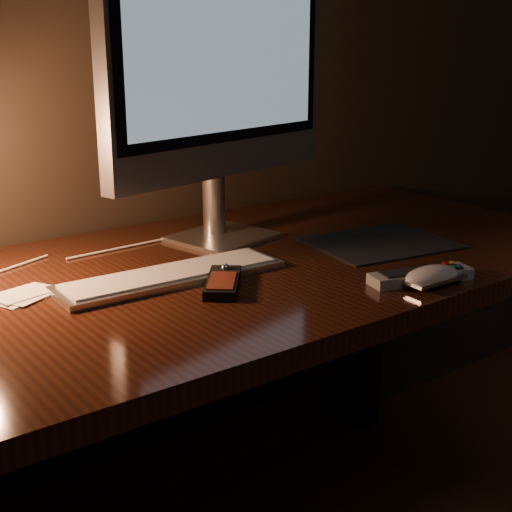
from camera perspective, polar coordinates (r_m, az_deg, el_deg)
desk at (r=1.45m, az=-4.18°, el=-4.85°), size 1.60×0.75×0.75m
monitor at (r=1.47m, az=-2.71°, el=15.55°), size 0.60×0.21×0.63m
keyboard at (r=1.27m, az=-6.81°, el=-1.54°), size 0.42×0.13×0.02m
mousepad at (r=1.51m, az=9.95°, el=1.07°), size 0.32×0.27×0.00m
mouse at (r=1.27m, az=13.85°, el=-1.75°), size 0.12×0.06×0.02m
media_remote at (r=1.22m, az=-2.67°, el=-2.10°), size 0.13×0.15×0.03m
tv_remote at (r=1.29m, az=13.04°, el=-1.53°), size 0.20×0.10×0.02m
papers at (r=1.24m, az=-18.00°, el=-2.96°), size 0.13×0.11×0.01m
cable at (r=1.41m, az=-15.11°, el=-0.43°), size 0.54×0.11×0.00m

